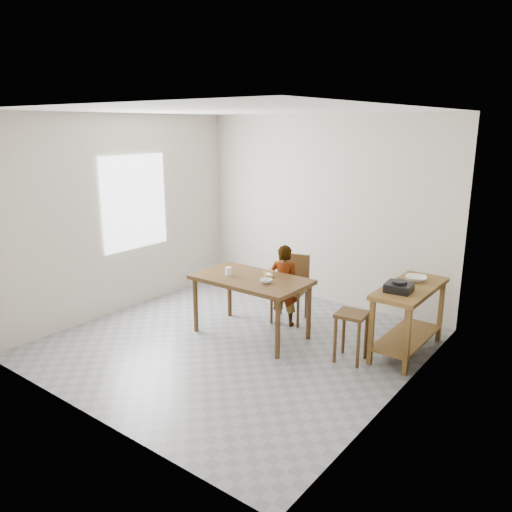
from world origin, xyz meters
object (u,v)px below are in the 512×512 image
Objects in this scene: dining_table at (251,307)px; dining_chair at (289,289)px; stool at (351,337)px; prep_counter at (408,320)px; child at (284,285)px.

dining_table is 0.69m from dining_chair.
stool is at bearing -40.31° from dining_chair.
prep_counter reaches higher than stool.
stool is (1.19, -0.56, -0.16)m from dining_chair.
dining_table is at bearing -114.54° from dining_chair.
dining_table is 2.48× the size of stool.
stool is (1.30, 0.12, -0.09)m from dining_table.
prep_counter is 1.11× the size of child.
dining_table reaches higher than stool.
dining_chair is 1.32m from stool.
child is (0.13, 0.53, 0.16)m from dining_table.
prep_counter is 2.13× the size of stool.
child is at bearing 76.12° from dining_table.
dining_chair reaches higher than dining_table.
child is (-1.59, -0.17, 0.14)m from prep_counter.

